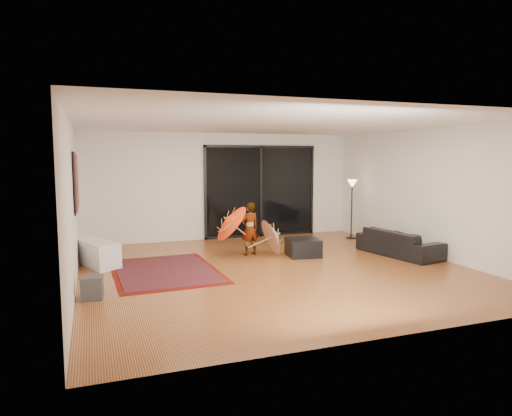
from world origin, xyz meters
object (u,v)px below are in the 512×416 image
media_console (92,251)px  sofa (399,243)px  child (250,229)px  ottoman (303,247)px

media_console → sofa: (6.20, -1.45, 0.03)m
media_console → child: bearing=-28.4°
sofa → child: (-3.00, 1.12, 0.29)m
media_console → sofa: bearing=-35.7°
media_console → sofa: sofa is taller
media_console → sofa: size_ratio=0.92×
media_console → sofa: 6.37m
media_console → ottoman: media_console is taller
sofa → child: bearing=59.8°
sofa → child: size_ratio=1.66×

